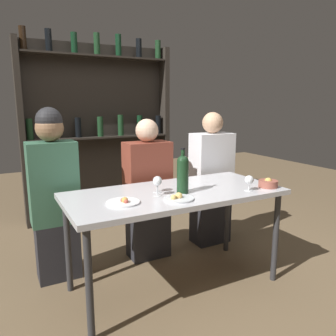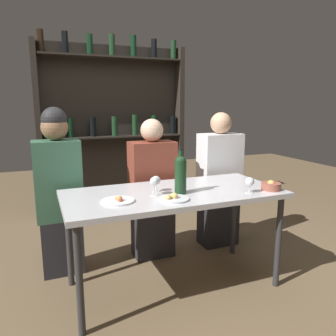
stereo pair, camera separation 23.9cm
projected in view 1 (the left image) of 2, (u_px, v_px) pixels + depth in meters
The scene contains 13 objects.
ground_plane at pixel (175, 284), 2.47m from camera, with size 10.00×10.00×0.00m, color brown.
dining_table at pixel (175, 200), 2.34m from camera, with size 1.54×0.71×0.73m.
wine_rack_wall at pixel (99, 125), 3.87m from camera, with size 1.75×0.21×2.12m.
wine_bottle at pixel (183, 173), 2.25m from camera, with size 0.08×0.08×0.32m.
wine_glass_0 at pixel (157, 181), 2.29m from camera, with size 0.06×0.06×0.11m.
wine_glass_1 at pixel (249, 180), 2.33m from camera, with size 0.06×0.06×0.11m.
wine_glass_2 at pixel (157, 182), 2.20m from camera, with size 0.06×0.06×0.13m.
food_plate_0 at pixel (123, 202), 2.05m from camera, with size 0.21×0.21×0.04m.
food_plate_1 at pixel (178, 198), 2.12m from camera, with size 0.20×0.20×0.05m.
snack_bowl at pixel (268, 183), 2.44m from camera, with size 0.14×0.14×0.07m.
seated_person_left at pixel (54, 197), 2.46m from camera, with size 0.35×0.22×1.32m.
seated_person_center at pixel (148, 194), 2.83m from camera, with size 0.38×0.22×1.22m.
seated_person_right at pixel (211, 183), 3.13m from camera, with size 0.38×0.22×1.26m.
Camera 1 is at (-1.10, -1.97, 1.35)m, focal length 35.00 mm.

